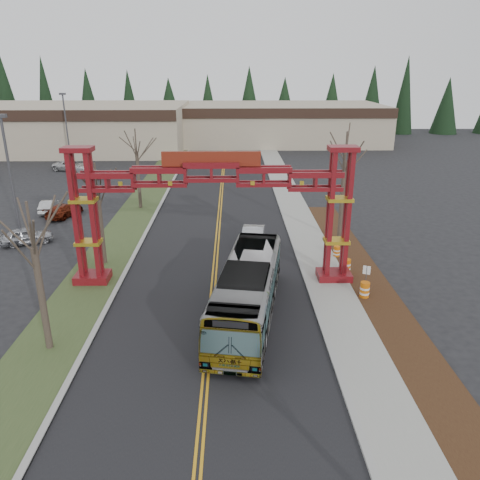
{
  "coord_description": "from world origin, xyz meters",
  "views": [
    {
      "loc": [
        1.29,
        -10.28,
        13.32
      ],
      "look_at": [
        1.71,
        15.96,
        3.64
      ],
      "focal_mm": 35.0,
      "sensor_mm": 36.0,
      "label": 1
    }
  ],
  "objects_px": {
    "gateway_arch": "(212,194)",
    "parked_car_far_a": "(86,173)",
    "light_pole_near": "(9,169)",
    "light_pole_far": "(66,123)",
    "bare_tree_right_far": "(345,162)",
    "parked_car_near_b": "(50,206)",
    "retail_building_east": "(278,123)",
    "bare_tree_median_mid": "(98,193)",
    "barrel_north": "(337,252)",
    "parked_car_mid_a": "(64,210)",
    "bare_tree_median_near": "(34,248)",
    "barrel_south": "(365,290)",
    "parked_car_far_b": "(71,166)",
    "parked_car_near_a": "(27,236)",
    "silver_sedan": "(253,238)",
    "retail_building_west": "(50,127)",
    "bare_tree_median_far": "(137,152)",
    "street_sign": "(366,274)",
    "transit_bus": "(248,290)",
    "barrel_mid": "(346,266)"
  },
  "relations": [
    {
      "from": "bare_tree_median_far",
      "to": "light_pole_far",
      "type": "bearing_deg",
      "value": 121.55
    },
    {
      "from": "gateway_arch",
      "to": "bare_tree_median_near",
      "type": "bearing_deg",
      "value": -135.55
    },
    {
      "from": "parked_car_mid_a",
      "to": "street_sign",
      "type": "distance_m",
      "value": 29.52
    },
    {
      "from": "retail_building_west",
      "to": "bare_tree_median_mid",
      "type": "relative_size",
      "value": 6.26
    },
    {
      "from": "light_pole_far",
      "to": "street_sign",
      "type": "distance_m",
      "value": 54.27
    },
    {
      "from": "parked_car_far_b",
      "to": "barrel_north",
      "type": "xyz_separation_m",
      "value": [
        29.97,
        -32.01,
        -0.24
      ]
    },
    {
      "from": "light_pole_near",
      "to": "light_pole_far",
      "type": "xyz_separation_m",
      "value": [
        -6.23,
        32.34,
        0.0
      ]
    },
    {
      "from": "street_sign",
      "to": "barrel_south",
      "type": "bearing_deg",
      "value": -107.78
    },
    {
      "from": "retail_building_west",
      "to": "bare_tree_median_far",
      "type": "bearing_deg",
      "value": -59.07
    },
    {
      "from": "street_sign",
      "to": "barrel_south",
      "type": "distance_m",
      "value": 0.99
    },
    {
      "from": "retail_building_east",
      "to": "silver_sedan",
      "type": "distance_m",
      "value": 56.29
    },
    {
      "from": "light_pole_far",
      "to": "parked_car_far_a",
      "type": "bearing_deg",
      "value": -62.24
    },
    {
      "from": "bare_tree_median_mid",
      "to": "gateway_arch",
      "type": "bearing_deg",
      "value": -21.23
    },
    {
      "from": "parked_car_near_b",
      "to": "retail_building_east",
      "type": "bearing_deg",
      "value": -126.53
    },
    {
      "from": "retail_building_east",
      "to": "transit_bus",
      "type": "height_order",
      "value": "retail_building_east"
    },
    {
      "from": "parked_car_near_b",
      "to": "light_pole_far",
      "type": "height_order",
      "value": "light_pole_far"
    },
    {
      "from": "bare_tree_median_mid",
      "to": "parked_car_near_a",
      "type": "bearing_deg",
      "value": 150.21
    },
    {
      "from": "parked_car_far_b",
      "to": "barrel_north",
      "type": "bearing_deg",
      "value": -121.24
    },
    {
      "from": "gateway_arch",
      "to": "light_pole_near",
      "type": "distance_m",
      "value": 18.74
    },
    {
      "from": "bare_tree_median_mid",
      "to": "barrel_north",
      "type": "bearing_deg",
      "value": 2.76
    },
    {
      "from": "light_pole_far",
      "to": "barrel_south",
      "type": "xyz_separation_m",
      "value": [
        32.05,
        -43.9,
        -5.25
      ]
    },
    {
      "from": "transit_bus",
      "to": "barrel_south",
      "type": "bearing_deg",
      "value": 26.08
    },
    {
      "from": "parked_car_near_a",
      "to": "barrel_south",
      "type": "distance_m",
      "value": 26.55
    },
    {
      "from": "silver_sedan",
      "to": "bare_tree_median_near",
      "type": "xyz_separation_m",
      "value": [
        -10.86,
        -14.03,
        4.66
      ]
    },
    {
      "from": "bare_tree_median_near",
      "to": "barrel_south",
      "type": "relative_size",
      "value": 7.11
    },
    {
      "from": "barrel_south",
      "to": "barrel_north",
      "type": "xyz_separation_m",
      "value": [
        -0.32,
        6.6,
        -0.09
      ]
    },
    {
      "from": "retail_building_west",
      "to": "parked_car_near_a",
      "type": "xyz_separation_m",
      "value": [
        14.72,
        -46.68,
        -3.09
      ]
    },
    {
      "from": "bare_tree_median_far",
      "to": "light_pole_far",
      "type": "distance_m",
      "value": 28.14
    },
    {
      "from": "retail_building_west",
      "to": "bare_tree_median_mid",
      "type": "height_order",
      "value": "retail_building_west"
    },
    {
      "from": "parked_car_far_a",
      "to": "bare_tree_right_far",
      "type": "distance_m",
      "value": 36.67
    },
    {
      "from": "gateway_arch",
      "to": "parked_car_far_a",
      "type": "xyz_separation_m",
      "value": [
        -17.46,
        31.22,
        -5.26
      ]
    },
    {
      "from": "transit_bus",
      "to": "street_sign",
      "type": "xyz_separation_m",
      "value": [
        7.37,
        2.57,
        -0.25
      ]
    },
    {
      "from": "parked_car_far_b",
      "to": "bare_tree_median_far",
      "type": "height_order",
      "value": "bare_tree_median_far"
    },
    {
      "from": "parked_car_far_a",
      "to": "barrel_south",
      "type": "relative_size",
      "value": 4.05
    },
    {
      "from": "parked_car_far_a",
      "to": "bare_tree_median_far",
      "type": "height_order",
      "value": "bare_tree_median_far"
    },
    {
      "from": "parked_car_near_b",
      "to": "light_pole_far",
      "type": "relative_size",
      "value": 0.38
    },
    {
      "from": "bare_tree_right_far",
      "to": "bare_tree_median_near",
      "type": "bearing_deg",
      "value": -139.36
    },
    {
      "from": "silver_sedan",
      "to": "parked_car_near_a",
      "type": "distance_m",
      "value": 18.17
    },
    {
      "from": "retail_building_east",
      "to": "silver_sedan",
      "type": "relative_size",
      "value": 8.0
    },
    {
      "from": "retail_building_west",
      "to": "parked_car_mid_a",
      "type": "bearing_deg",
      "value": -68.79
    },
    {
      "from": "silver_sedan",
      "to": "barrel_mid",
      "type": "height_order",
      "value": "silver_sedan"
    },
    {
      "from": "transit_bus",
      "to": "parked_car_mid_a",
      "type": "height_order",
      "value": "transit_bus"
    },
    {
      "from": "parked_car_mid_a",
      "to": "bare_tree_median_mid",
      "type": "relative_size",
      "value": 0.59
    },
    {
      "from": "parked_car_near_a",
      "to": "barrel_mid",
      "type": "bearing_deg",
      "value": -128.63
    },
    {
      "from": "bare_tree_right_far",
      "to": "street_sign",
      "type": "bearing_deg",
      "value": -93.1
    },
    {
      "from": "bare_tree_median_mid",
      "to": "bare_tree_right_far",
      "type": "relative_size",
      "value": 0.83
    },
    {
      "from": "parked_car_near_a",
      "to": "silver_sedan",
      "type": "bearing_deg",
      "value": -117.87
    },
    {
      "from": "transit_bus",
      "to": "street_sign",
      "type": "distance_m",
      "value": 7.81
    },
    {
      "from": "parked_car_mid_a",
      "to": "bare_tree_median_near",
      "type": "height_order",
      "value": "bare_tree_median_near"
    },
    {
      "from": "gateway_arch",
      "to": "retail_building_east",
      "type": "bearing_deg",
      "value": 80.83
    }
  ]
}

